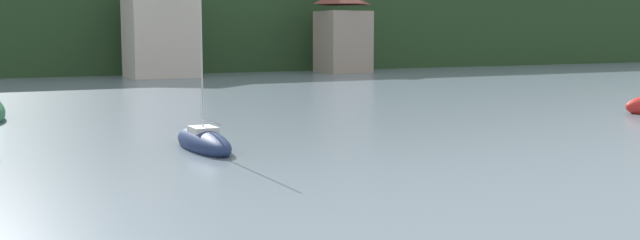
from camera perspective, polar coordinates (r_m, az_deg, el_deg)
wooded_hillside at (r=103.91m, az=-16.11°, el=7.13°), size 352.00×45.71×29.96m
shore_building_west at (r=72.74m, az=-12.53°, el=7.41°), size 6.80×5.83×10.71m
shore_building_westcentral at (r=80.15m, az=1.83°, el=6.96°), size 5.29×5.04×9.17m
sailboat_mid_1 at (r=26.57m, az=-9.23°, el=-1.74°), size 1.31×4.77×5.85m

